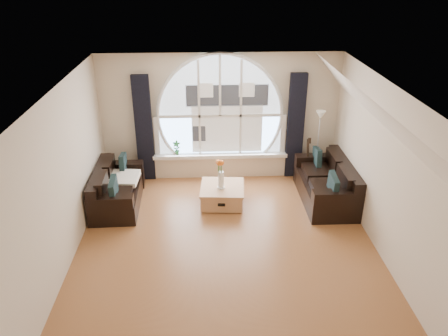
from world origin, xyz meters
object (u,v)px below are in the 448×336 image
sofa_left (117,186)px  sofa_right (326,182)px  guitar (306,159)px  floor_lamp (317,147)px  coffee_chest (222,194)px  potted_plant (177,148)px  vase_flowers (221,170)px

sofa_left → sofa_right: (4.09, -0.02, 0.00)m
guitar → floor_lamp: bearing=-4.2°
sofa_right → coffee_chest: bearing=-178.6°
coffee_chest → guitar: 2.04m
sofa_right → potted_plant: bearing=159.3°
sofa_right → potted_plant: (-2.98, 1.14, 0.31)m
coffee_chest → vase_flowers: (-0.02, -0.06, 0.55)m
floor_lamp → guitar: size_ratio=1.51×
sofa_left → potted_plant: size_ratio=5.34×
coffee_chest → vase_flowers: bearing=-109.4°
sofa_left → potted_plant: bearing=43.7°
sofa_left → vase_flowers: size_ratio=2.38×
vase_flowers → potted_plant: size_ratio=2.24×
guitar → coffee_chest: bearing=-156.4°
coffee_chest → vase_flowers: size_ratio=1.19×
sofa_right → floor_lamp: bearing=91.2°
vase_flowers → guitar: 2.08m
vase_flowers → guitar: size_ratio=0.66×
guitar → potted_plant: bearing=171.8°
sofa_left → sofa_right: 4.09m
floor_lamp → potted_plant: size_ratio=5.12×
sofa_right → vase_flowers: 2.11m
potted_plant → floor_lamp: bearing=-6.5°
sofa_right → coffee_chest: (-2.05, -0.04, -0.20)m
vase_flowers → sofa_right: bearing=2.7°
vase_flowers → guitar: vase_flowers is taller
sofa_left → coffee_chest: bearing=-3.4°
floor_lamp → potted_plant: floor_lamp is taller
guitar → sofa_left: bearing=-169.8°
sofa_right → potted_plant: potted_plant is taller
sofa_right → vase_flowers: size_ratio=2.60×
coffee_chest → guitar: bearing=29.3°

